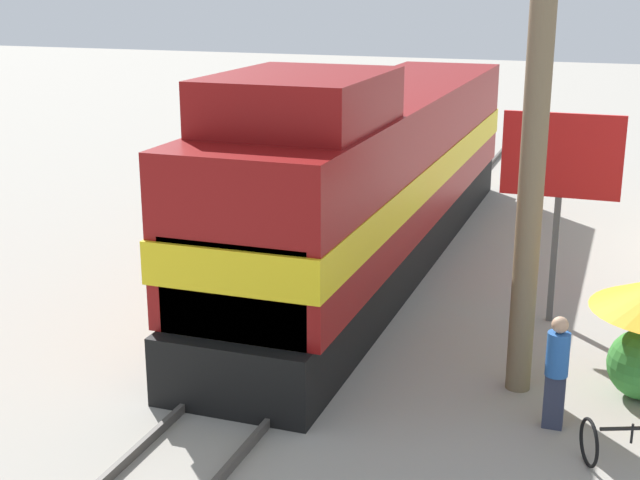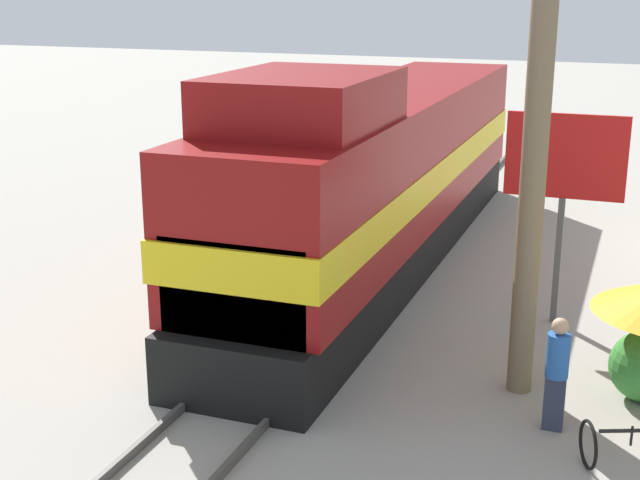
{
  "view_description": "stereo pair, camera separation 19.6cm",
  "coord_description": "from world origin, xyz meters",
  "px_view_note": "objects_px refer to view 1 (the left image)",
  "views": [
    {
      "loc": [
        5.52,
        -15.87,
        6.5
      ],
      "look_at": [
        1.2,
        -3.76,
        2.72
      ],
      "focal_mm": 50.0,
      "sensor_mm": 36.0,
      "label": 1
    },
    {
      "loc": [
        5.7,
        -15.8,
        6.5
      ],
      "look_at": [
        1.2,
        -3.76,
        2.72
      ],
      "focal_mm": 50.0,
      "sensor_mm": 36.0,
      "label": 2
    }
  ],
  "objects_px": {
    "person_bystander": "(557,368)",
    "locomotive": "(373,177)",
    "billboard_sign": "(561,168)",
    "utility_pole": "(542,31)"
  },
  "relations": [
    {
      "from": "utility_pole",
      "to": "person_bystander",
      "type": "xyz_separation_m",
      "value": [
        0.67,
        -1.19,
        -4.8
      ]
    },
    {
      "from": "billboard_sign",
      "to": "person_bystander",
      "type": "distance_m",
      "value": 4.97
    },
    {
      "from": "utility_pole",
      "to": "billboard_sign",
      "type": "xyz_separation_m",
      "value": [
        0.18,
        3.29,
        -2.69
      ]
    },
    {
      "from": "billboard_sign",
      "to": "utility_pole",
      "type": "bearing_deg",
      "value": -93.18
    },
    {
      "from": "locomotive",
      "to": "person_bystander",
      "type": "xyz_separation_m",
      "value": [
        4.76,
        -6.53,
        -1.18
      ]
    },
    {
      "from": "locomotive",
      "to": "utility_pole",
      "type": "relative_size",
      "value": 1.48
    },
    {
      "from": "locomotive",
      "to": "person_bystander",
      "type": "distance_m",
      "value": 8.17
    },
    {
      "from": "person_bystander",
      "to": "locomotive",
      "type": "bearing_deg",
      "value": 126.05
    },
    {
      "from": "locomotive",
      "to": "billboard_sign",
      "type": "relative_size",
      "value": 4.12
    },
    {
      "from": "locomotive",
      "to": "billboard_sign",
      "type": "bearing_deg",
      "value": -25.74
    }
  ]
}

